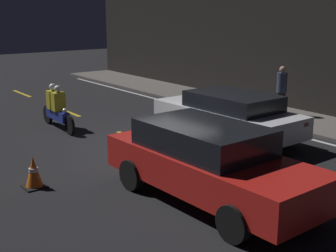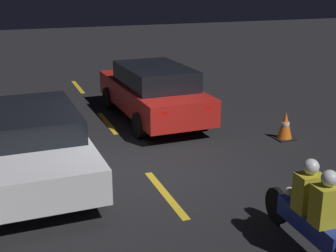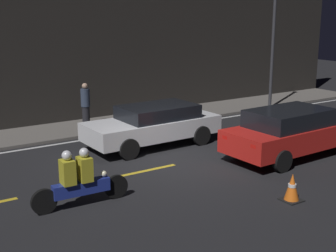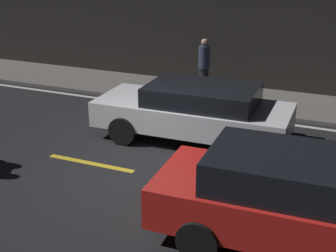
% 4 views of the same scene
% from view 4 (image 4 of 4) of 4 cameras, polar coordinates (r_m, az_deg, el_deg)
% --- Properties ---
extents(ground_plane, '(56.00, 56.00, 0.00)m').
position_cam_4_polar(ground_plane, '(9.47, -4.22, -5.58)').
color(ground_plane, black).
extents(raised_curb, '(28.00, 2.36, 0.10)m').
position_cam_4_polar(raised_curb, '(14.06, 5.66, 3.69)').
color(raised_curb, '#605B56').
rests_on(raised_curb, ground).
extents(lane_dash_c, '(2.00, 0.14, 0.01)m').
position_cam_4_polar(lane_dash_c, '(9.92, -9.40, -4.49)').
color(lane_dash_c, gold).
rests_on(lane_dash_c, ground).
extents(lane_dash_d, '(2.00, 0.14, 0.01)m').
position_cam_4_polar(lane_dash_d, '(8.63, 17.30, -9.41)').
color(lane_dash_d, gold).
rests_on(lane_dash_d, ground).
extents(lane_solid_kerb, '(25.20, 0.14, 0.01)m').
position_cam_4_polar(lane_solid_kerb, '(12.79, 3.72, 1.73)').
color(lane_solid_kerb, silver).
rests_on(lane_solid_kerb, ground).
extents(sedan_white, '(4.48, 1.97, 1.33)m').
position_cam_4_polar(sedan_white, '(10.71, 3.29, 1.92)').
color(sedan_white, silver).
rests_on(sedan_white, ground).
extents(taxi_red, '(4.59, 1.98, 1.47)m').
position_cam_4_polar(taxi_red, '(7.16, 16.31, -8.79)').
color(taxi_red, red).
rests_on(taxi_red, ground).
extents(pedestrian, '(0.34, 0.34, 1.62)m').
position_cam_4_polar(pedestrian, '(13.97, 4.42, 7.34)').
color(pedestrian, black).
rests_on(pedestrian, raised_curb).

